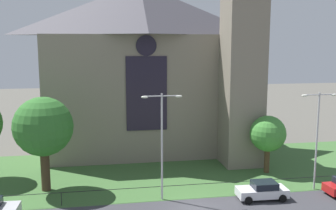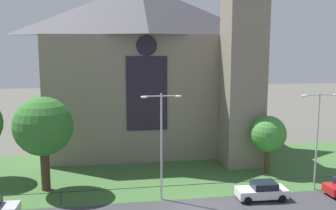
# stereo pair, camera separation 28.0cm
# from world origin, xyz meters

# --- Properties ---
(ground) EXTENTS (160.00, 160.00, 0.00)m
(ground) POSITION_xyz_m (0.00, 10.00, 0.00)
(ground) COLOR #56544C
(grass_verge) EXTENTS (120.00, 20.00, 0.01)m
(grass_verge) POSITION_xyz_m (0.00, 8.00, 0.00)
(grass_verge) COLOR #3D6633
(grass_verge) RESTS_ON ground
(church_building) EXTENTS (23.20, 16.20, 26.00)m
(church_building) POSITION_xyz_m (-1.75, 18.18, 10.27)
(church_building) COLOR gray
(church_building) RESTS_ON ground
(iron_railing) EXTENTS (32.91, 0.07, 1.13)m
(iron_railing) POSITION_xyz_m (-2.53, 2.50, 0.98)
(iron_railing) COLOR black
(iron_railing) RESTS_ON ground
(tree_left_near) EXTENTS (5.23, 5.23, 8.46)m
(tree_left_near) POSITION_xyz_m (-12.42, 6.23, 5.78)
(tree_left_near) COLOR #423021
(tree_left_near) RESTS_ON ground
(tree_right_near) EXTENTS (3.63, 3.63, 5.87)m
(tree_right_near) POSITION_xyz_m (9.13, 7.53, 4.01)
(tree_right_near) COLOR #4C3823
(tree_right_near) RESTS_ON ground
(streetlamp_near) EXTENTS (3.37, 0.26, 9.02)m
(streetlamp_near) POSITION_xyz_m (-2.48, 2.40, 5.66)
(streetlamp_near) COLOR #B2B2B7
(streetlamp_near) RESTS_ON ground
(streetlamp_far) EXTENTS (3.37, 0.26, 8.82)m
(streetlamp_far) POSITION_xyz_m (11.44, 2.40, 5.56)
(streetlamp_far) COLOR #B2B2B7
(streetlamp_far) RESTS_ON ground
(parked_car_white) EXTENTS (4.26, 2.14, 1.51)m
(parked_car_white) POSITION_xyz_m (5.90, 1.06, 0.74)
(parked_car_white) COLOR silver
(parked_car_white) RESTS_ON ground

